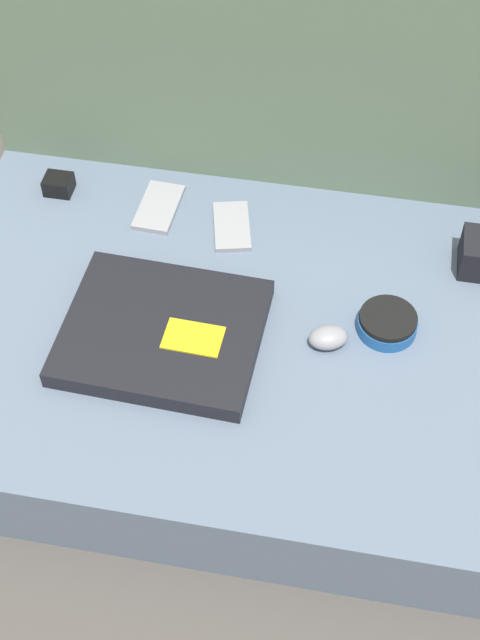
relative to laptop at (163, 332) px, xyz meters
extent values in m
plane|color=#4C4742|center=(0.11, 0.04, -0.17)|extent=(8.00, 8.00, 0.00)
cube|color=slate|center=(0.11, 0.04, -0.09)|extent=(1.03, 0.69, 0.15)
cube|color=#60755B|center=(0.11, 0.49, 0.12)|extent=(1.03, 0.20, 0.57)
cube|color=black|center=(0.00, 0.00, 0.00)|extent=(0.31, 0.27, 0.03)
cube|color=yellow|center=(0.05, -0.01, 0.02)|extent=(0.09, 0.06, 0.00)
ellipsoid|color=gray|center=(0.26, 0.04, 0.00)|extent=(0.07, 0.06, 0.03)
cylinder|color=#1E569E|center=(0.34, 0.08, 0.00)|extent=(0.09, 0.09, 0.02)
cylinder|color=black|center=(0.34, 0.08, 0.01)|extent=(0.09, 0.09, 0.01)
cube|color=#99999E|center=(-0.08, 0.28, -0.01)|extent=(0.07, 0.12, 0.01)
cube|color=#99999E|center=(0.06, 0.26, -0.01)|extent=(0.09, 0.13, 0.01)
cube|color=black|center=(-0.26, 0.30, 0.00)|extent=(0.05, 0.04, 0.03)
camera|label=1|loc=(0.27, -0.83, 1.09)|focal=50.00mm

